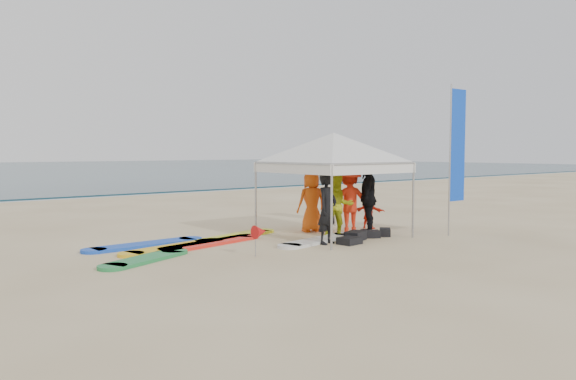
% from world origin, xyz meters
% --- Properties ---
extents(ground, '(120.00, 120.00, 0.00)m').
position_xyz_m(ground, '(0.00, 0.00, 0.00)').
color(ground, beige).
rests_on(ground, ground).
extents(shoreline_foam, '(160.00, 1.20, 0.01)m').
position_xyz_m(shoreline_foam, '(0.00, 18.20, 0.00)').
color(shoreline_foam, silver).
rests_on(shoreline_foam, ground).
extents(person_black_a, '(0.68, 0.55, 1.64)m').
position_xyz_m(person_black_a, '(0.49, 1.55, 0.82)').
color(person_black_a, black).
rests_on(person_black_a, ground).
extents(person_yellow, '(0.95, 0.89, 1.57)m').
position_xyz_m(person_yellow, '(1.40, 2.12, 0.78)').
color(person_yellow, '#B7BF1B').
rests_on(person_yellow, ground).
extents(person_orange_a, '(1.28, 1.04, 1.72)m').
position_xyz_m(person_orange_a, '(1.95, 2.29, 0.86)').
color(person_orange_a, '#FF3116').
rests_on(person_orange_a, ground).
extents(person_black_b, '(1.15, 1.01, 1.87)m').
position_xyz_m(person_black_b, '(2.30, 1.95, 0.93)').
color(person_black_b, black).
rests_on(person_black_b, ground).
extents(person_orange_b, '(0.88, 0.69, 1.59)m').
position_xyz_m(person_orange_b, '(1.52, 3.25, 0.80)').
color(person_orange_b, '#D85413').
rests_on(person_orange_b, ground).
extents(person_seated, '(0.61, 0.89, 0.92)m').
position_xyz_m(person_seated, '(3.14, 2.70, 0.46)').
color(person_seated, red).
rests_on(person_seated, ground).
extents(canopy_tent, '(3.91, 3.91, 2.95)m').
position_xyz_m(canopy_tent, '(1.40, 2.29, 2.57)').
color(canopy_tent, '#A5A5A8').
rests_on(canopy_tent, ground).
extents(feather_flag, '(0.64, 0.04, 3.79)m').
position_xyz_m(feather_flag, '(4.00, 0.52, 2.23)').
color(feather_flag, '#A5A5A8').
rests_on(feather_flag, ground).
extents(marker_pennant, '(0.28, 0.28, 0.64)m').
position_xyz_m(marker_pennant, '(-1.58, 1.33, 0.49)').
color(marker_pennant, '#A5A5A8').
rests_on(marker_pennant, ground).
extents(gear_pile, '(2.05, 0.84, 0.22)m').
position_xyz_m(gear_pile, '(1.52, 1.43, 0.10)').
color(gear_pile, black).
rests_on(gear_pile, ground).
extents(surfboard_spread, '(6.18, 2.80, 0.07)m').
position_xyz_m(surfboard_spread, '(-1.73, 3.06, 0.04)').
color(surfboard_spread, silver).
rests_on(surfboard_spread, ground).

